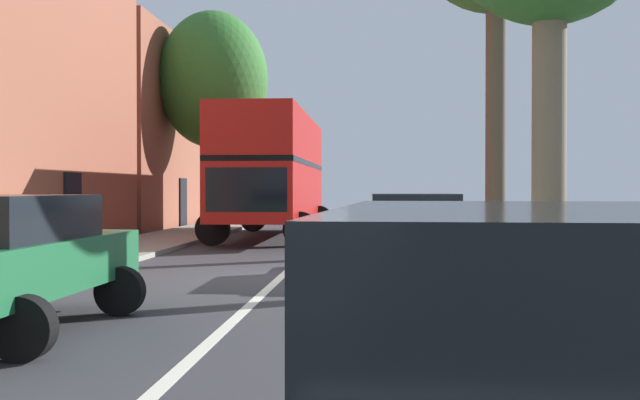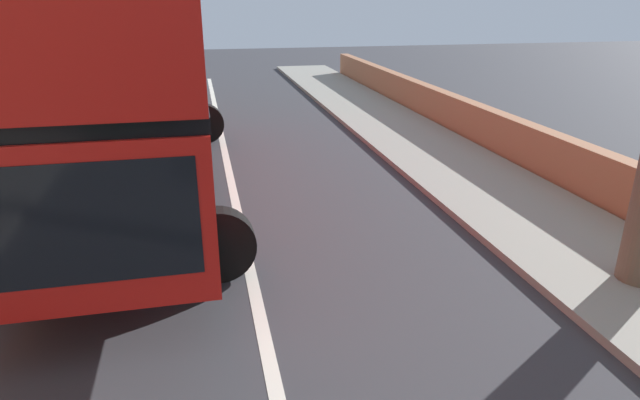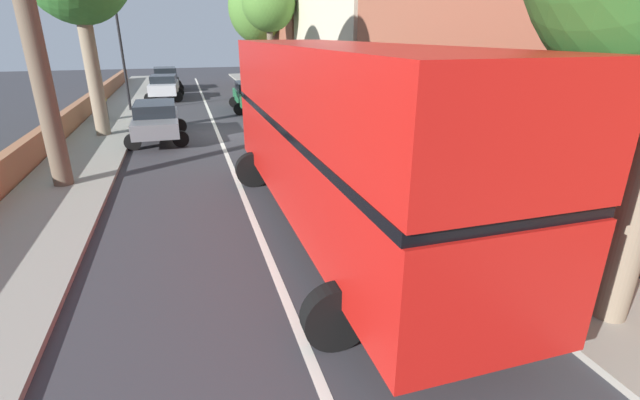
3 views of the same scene
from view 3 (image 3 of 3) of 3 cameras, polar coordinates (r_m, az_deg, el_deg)
name	(u,v)px [view 3 (image 3 of 3)]	position (r m, az deg, el deg)	size (l,w,h in m)	color
ground_plane	(218,134)	(20.59, -13.07, 8.36)	(84.00, 84.00, 0.00)	#333338
road_centre_line	(218,134)	(20.59, -13.07, 8.37)	(0.16, 54.00, 0.01)	silver
sidewalk_left	(322,126)	(21.45, 0.22, 9.54)	(2.60, 60.00, 0.12)	gray
sidewalk_right	(99,140)	(20.85, -26.69, 7.00)	(2.60, 60.00, 0.12)	gray
terraced_houses_left	(396,27)	(22.31, 9.81, 21.24)	(4.07, 47.52, 10.45)	brown
boundary_wall_right	(56,132)	(21.09, -31.03, 7.60)	(0.36, 54.00, 1.00)	#9E6647
double_decker_bus	(336,129)	(9.40, 2.13, 9.13)	(3.58, 11.02, 4.06)	#B81511
parked_car_grey_right_0	(156,119)	(19.80, -20.45, 9.79)	(2.45, 4.42, 1.57)	slate
parked_car_silver_right_1	(164,86)	(32.28, -19.54, 13.75)	(2.53, 4.13, 1.61)	#B7BABF
parked_car_black_right_2	(166,78)	(37.83, -19.35, 14.73)	(2.58, 4.56, 1.73)	black
parked_car_green_left_3	(252,94)	(26.61, -8.82, 13.38)	(2.52, 4.40, 1.59)	#1E6038
street_tree_left_2	(269,3)	(31.96, -6.66, 24.05)	(3.54, 3.54, 7.98)	brown
street_tree_left_4	(256,9)	(38.43, -8.26, 23.31)	(4.39, 4.39, 8.62)	brown
lamppost_right	(120,42)	(27.72, -24.42, 18.16)	(0.32, 0.32, 6.31)	black
litter_bin_right	(102,110)	(25.06, -26.38, 10.43)	(0.55, 0.55, 1.05)	black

